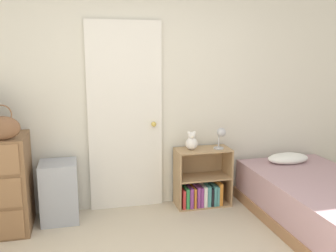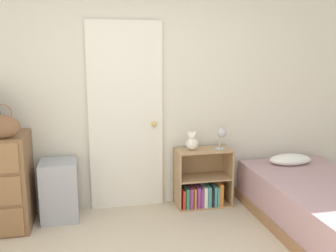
{
  "view_description": "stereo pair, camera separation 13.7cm",
  "coord_description": "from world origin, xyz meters",
  "px_view_note": "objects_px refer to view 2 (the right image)",
  "views": [
    {
      "loc": [
        -0.64,
        -2.08,
        1.74
      ],
      "look_at": [
        0.29,
        1.71,
        0.96
      ],
      "focal_mm": 40.0,
      "sensor_mm": 36.0,
      "label": 1
    },
    {
      "loc": [
        -0.51,
        -2.11,
        1.74
      ],
      "look_at": [
        0.29,
        1.71,
        0.96
      ],
      "focal_mm": 40.0,
      "sensor_mm": 36.0,
      "label": 2
    }
  ],
  "objects_px": {
    "bookshelf": "(202,186)",
    "teddy_bear": "(192,142)",
    "desk_lamp": "(222,135)",
    "bed": "(325,207)",
    "handbag": "(3,126)",
    "storage_bin": "(60,190)"
  },
  "relations": [
    {
      "from": "handbag",
      "to": "bed",
      "type": "height_order",
      "value": "handbag"
    },
    {
      "from": "teddy_bear",
      "to": "handbag",
      "type": "bearing_deg",
      "value": -170.93
    },
    {
      "from": "desk_lamp",
      "to": "bed",
      "type": "xyz_separation_m",
      "value": [
        0.81,
        -0.78,
        -0.59
      ]
    },
    {
      "from": "teddy_bear",
      "to": "bookshelf",
      "type": "bearing_deg",
      "value": -2.74
    },
    {
      "from": "handbag",
      "to": "desk_lamp",
      "type": "distance_m",
      "value": 2.24
    },
    {
      "from": "storage_bin",
      "to": "bed",
      "type": "distance_m",
      "value": 2.7
    },
    {
      "from": "handbag",
      "to": "bookshelf",
      "type": "xyz_separation_m",
      "value": [
        2.0,
        0.29,
        -0.83
      ]
    },
    {
      "from": "bookshelf",
      "to": "teddy_bear",
      "type": "xyz_separation_m",
      "value": [
        -0.12,
        0.01,
        0.52
      ]
    },
    {
      "from": "desk_lamp",
      "to": "handbag",
      "type": "bearing_deg",
      "value": -173.38
    },
    {
      "from": "handbag",
      "to": "desk_lamp",
      "type": "relative_size",
      "value": 1.35
    },
    {
      "from": "teddy_bear",
      "to": "desk_lamp",
      "type": "height_order",
      "value": "desk_lamp"
    },
    {
      "from": "bookshelf",
      "to": "teddy_bear",
      "type": "distance_m",
      "value": 0.53
    },
    {
      "from": "bookshelf",
      "to": "desk_lamp",
      "type": "xyz_separation_m",
      "value": [
        0.2,
        -0.04,
        0.59
      ]
    },
    {
      "from": "storage_bin",
      "to": "teddy_bear",
      "type": "height_order",
      "value": "teddy_bear"
    },
    {
      "from": "bed",
      "to": "desk_lamp",
      "type": "bearing_deg",
      "value": 136.04
    },
    {
      "from": "storage_bin",
      "to": "bed",
      "type": "relative_size",
      "value": 0.32
    },
    {
      "from": "bed",
      "to": "storage_bin",
      "type": "bearing_deg",
      "value": 162.91
    },
    {
      "from": "desk_lamp",
      "to": "bed",
      "type": "height_order",
      "value": "desk_lamp"
    },
    {
      "from": "storage_bin",
      "to": "bookshelf",
      "type": "relative_size",
      "value": 0.95
    },
    {
      "from": "handbag",
      "to": "desk_lamp",
      "type": "bearing_deg",
      "value": 6.62
    },
    {
      "from": "storage_bin",
      "to": "desk_lamp",
      "type": "relative_size",
      "value": 2.6
    },
    {
      "from": "storage_bin",
      "to": "bed",
      "type": "bearing_deg",
      "value": -17.09
    }
  ]
}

